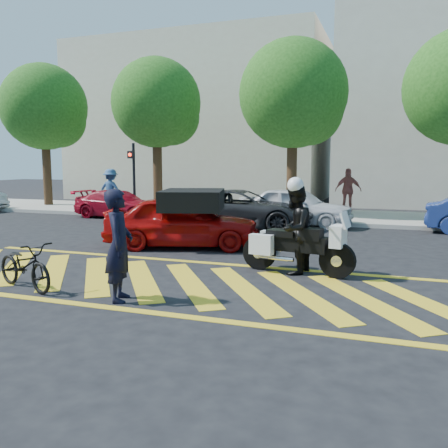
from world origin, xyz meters
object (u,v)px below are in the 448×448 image
(bicycle, at_px, (25,265))
(parked_left, at_px, (119,204))
(red_convertible, at_px, (182,222))
(parked_mid_right, at_px, (295,207))
(officer_moto, at_px, (295,230))
(officer_bike, at_px, (119,245))
(parked_mid_left, at_px, (242,209))
(police_motorcycle, at_px, (295,246))

(bicycle, relative_size, parked_left, 0.43)
(bicycle, xyz_separation_m, red_convertible, (0.94, 5.06, 0.27))
(bicycle, bearing_deg, parked_mid_right, 3.33)
(parked_left, bearing_deg, red_convertible, -131.53)
(officer_moto, distance_m, parked_mid_right, 7.80)
(officer_bike, height_order, bicycle, officer_bike)
(officer_moto, height_order, parked_left, officer_moto)
(parked_mid_left, height_order, parked_mid_right, parked_mid_right)
(parked_left, bearing_deg, parked_mid_right, -86.46)
(officer_bike, distance_m, parked_mid_left, 9.29)
(parked_left, bearing_deg, police_motorcycle, -126.26)
(police_motorcycle, distance_m, parked_left, 11.94)
(police_motorcycle, height_order, officer_moto, officer_moto)
(officer_bike, xyz_separation_m, parked_left, (-6.71, 10.66, -0.38))
(police_motorcycle, xyz_separation_m, parked_left, (-9.17, 7.64, -0.01))
(bicycle, relative_size, red_convertible, 0.41)
(bicycle, distance_m, officer_moto, 5.45)
(police_motorcycle, distance_m, officer_moto, 0.36)
(officer_moto, relative_size, parked_mid_right, 0.45)
(officer_moto, bearing_deg, parked_mid_left, -144.13)
(officer_bike, xyz_separation_m, police_motorcycle, (2.46, 3.02, -0.37))
(officer_bike, bearing_deg, parked_mid_left, -17.47)
(bicycle, relative_size, parked_mid_right, 0.41)
(officer_bike, xyz_separation_m, bicycle, (-2.10, 0.03, -0.51))
(officer_moto, relative_size, red_convertible, 0.45)
(parked_mid_left, bearing_deg, red_convertible, 168.86)
(officer_bike, xyz_separation_m, officer_moto, (2.44, 3.02, -0.01))
(red_convertible, bearing_deg, police_motorcycle, -135.91)
(bicycle, height_order, police_motorcycle, police_motorcycle)
(parked_left, xyz_separation_m, parked_mid_left, (6.01, -1.40, 0.11))
(bicycle, distance_m, parked_left, 11.59)
(officer_moto, distance_m, parked_left, 11.94)
(parked_mid_left, bearing_deg, police_motorcycle, -158.05)
(bicycle, height_order, red_convertible, red_convertible)
(bicycle, relative_size, police_motorcycle, 0.69)
(parked_mid_right, bearing_deg, bicycle, 170.00)
(officer_moto, distance_m, parked_mid_left, 7.00)
(bicycle, bearing_deg, officer_bike, -71.68)
(bicycle, distance_m, police_motorcycle, 5.45)
(officer_bike, height_order, red_convertible, officer_bike)
(bicycle, bearing_deg, police_motorcycle, -37.47)
(red_convertible, distance_m, parked_mid_right, 5.95)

